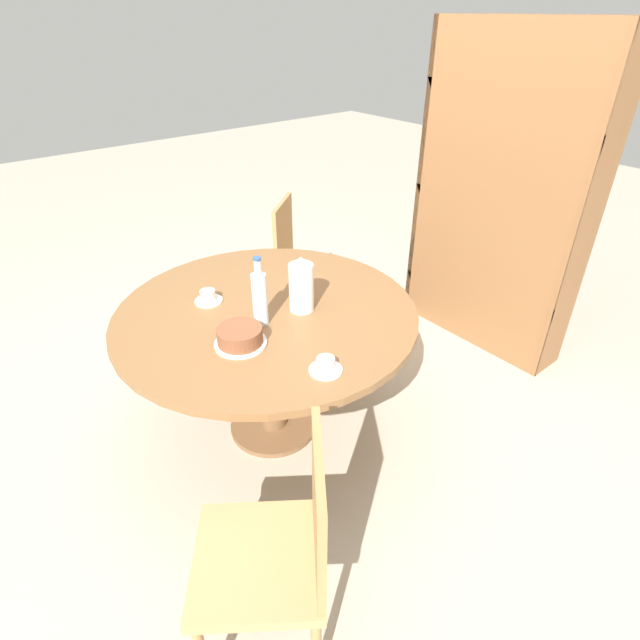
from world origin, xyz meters
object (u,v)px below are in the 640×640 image
object	(u,v)px
cup_a	(326,366)
cup_b	(208,297)
bookshelf	(498,210)
coffee_pot	(301,286)
chair_b	(277,550)
cake_main	(240,337)
water_bottle	(260,297)
chair_a	(303,264)

from	to	relation	value
cup_a	cup_b	xyz separation A→B (m)	(-0.78, -0.09, 0.00)
bookshelf	coffee_pot	size ratio (longest dim) A/B	7.17
chair_b	cake_main	bearing A→B (deg)	-168.36
coffee_pot	cup_b	world-z (taller)	coffee_pot
coffee_pot	cake_main	bearing A→B (deg)	-80.04
water_bottle	cake_main	xyz separation A→B (m)	(0.08, -0.16, -0.09)
bookshelf	water_bottle	world-z (taller)	bookshelf
chair_a	water_bottle	xyz separation A→B (m)	(0.80, -0.85, 0.40)
chair_a	cake_main	size ratio (longest dim) A/B	4.08
chair_a	water_bottle	world-z (taller)	water_bottle
coffee_pot	cake_main	distance (m)	0.39
cake_main	cup_b	distance (m)	0.42
coffee_pot	water_bottle	size ratio (longest dim) A/B	0.82
chair_b	cup_a	xyz separation A→B (m)	(-0.36, 0.50, 0.29)
coffee_pot	cup_a	size ratio (longest dim) A/B	2.02
bookshelf	cup_a	bearing A→B (deg)	102.84
chair_b	cake_main	distance (m)	0.85
bookshelf	water_bottle	xyz separation A→B (m)	(-0.06, -1.70, -0.03)
chair_b	water_bottle	world-z (taller)	water_bottle
bookshelf	cup_b	size ratio (longest dim) A/B	14.46
chair_a	cup_b	world-z (taller)	chair_a
cup_b	water_bottle	bearing A→B (deg)	15.26
bookshelf	coffee_pot	distance (m)	1.48
cup_a	chair_a	bearing A→B (deg)	145.65
bookshelf	coffee_pot	bearing A→B (deg)	88.25
water_bottle	cup_b	xyz separation A→B (m)	(-0.33, -0.09, -0.11)
chair_b	coffee_pot	bearing A→B (deg)	174.43
chair_b	cup_a	bearing A→B (deg)	162.14
water_bottle	cup_a	bearing A→B (deg)	-0.04
cake_main	chair_a	bearing A→B (deg)	131.02
chair_b	cake_main	world-z (taller)	chair_b
chair_a	bookshelf	distance (m)	1.28
chair_a	water_bottle	bearing A→B (deg)	-176.28
cake_main	cup_a	world-z (taller)	cake_main
bookshelf	cake_main	xyz separation A→B (m)	(0.02, -1.86, -0.12)
water_bottle	cup_a	distance (m)	0.46
cup_a	bookshelf	bearing A→B (deg)	102.84
bookshelf	cake_main	size ratio (longest dim) A/B	8.68
chair_a	cake_main	world-z (taller)	chair_a
chair_a	cake_main	distance (m)	1.38
chair_a	cup_a	xyz separation A→B (m)	(1.25, -0.85, 0.29)
cup_a	coffee_pot	bearing A→B (deg)	153.46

